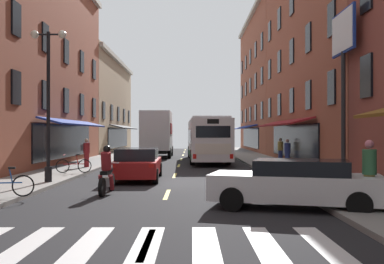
# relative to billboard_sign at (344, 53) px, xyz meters

# --- Properties ---
(ground_plane) EXTENTS (34.80, 80.00, 0.10)m
(ground_plane) POSITION_rel_billboard_sign_xyz_m (-7.05, 0.43, -5.41)
(ground_plane) COLOR black
(lane_centre_dashes) EXTENTS (0.14, 73.90, 0.01)m
(lane_centre_dashes) POSITION_rel_billboard_sign_xyz_m (-7.05, 0.18, -5.36)
(lane_centre_dashes) COLOR #DBCC4C
(lane_centre_dashes) RESTS_ON ground
(crosswalk_near) EXTENTS (7.10, 2.80, 0.01)m
(crosswalk_near) POSITION_rel_billboard_sign_xyz_m (-7.05, -9.57, -5.36)
(crosswalk_near) COLOR silver
(crosswalk_near) RESTS_ON ground
(sidewalk_left) EXTENTS (3.00, 80.00, 0.14)m
(sidewalk_left) POSITION_rel_billboard_sign_xyz_m (-12.95, 0.43, -5.29)
(sidewalk_left) COLOR gray
(sidewalk_left) RESTS_ON ground
(sidewalk_right) EXTENTS (3.00, 80.00, 0.14)m
(sidewalk_right) POSITION_rel_billboard_sign_xyz_m (-1.15, 0.43, -5.29)
(sidewalk_right) COLOR gray
(sidewalk_right) RESTS_ON ground
(billboard_sign) EXTENTS (0.40, 2.50, 6.96)m
(billboard_sign) POSITION_rel_billboard_sign_xyz_m (0.00, 0.00, 0.00)
(billboard_sign) COLOR black
(billboard_sign) RESTS_ON sidewalk_right
(transit_bus) EXTENTS (2.89, 12.55, 3.13)m
(transit_bus) POSITION_rel_billboard_sign_xyz_m (-5.11, 14.13, -3.71)
(transit_bus) COLOR silver
(transit_bus) RESTS_ON ground
(box_truck) EXTENTS (2.52, 7.12, 3.86)m
(box_truck) POSITION_rel_billboard_sign_xyz_m (-9.16, 19.23, -3.38)
(box_truck) COLOR white
(box_truck) RESTS_ON ground
(sedan_near) EXTENTS (2.09, 4.71, 1.41)m
(sedan_near) POSITION_rel_billboard_sign_xyz_m (-8.62, 1.52, -4.65)
(sedan_near) COLOR maroon
(sedan_near) RESTS_ON ground
(sedan_mid) EXTENTS (4.87, 2.91, 1.34)m
(sedan_mid) POSITION_rel_billboard_sign_xyz_m (-3.35, -5.83, -4.66)
(sedan_mid) COLOR silver
(sedan_mid) RESTS_ON ground
(motorcycle_rider) EXTENTS (0.62, 2.07, 1.66)m
(motorcycle_rider) POSITION_rel_billboard_sign_xyz_m (-9.12, -2.92, -4.65)
(motorcycle_rider) COLOR black
(motorcycle_rider) RESTS_ON ground
(bicycle_near) EXTENTS (1.71, 0.48, 0.91)m
(bicycle_near) POSITION_rel_billboard_sign_xyz_m (-11.98, 3.36, -4.86)
(bicycle_near) COLOR black
(bicycle_near) RESTS_ON sidewalk_left
(bicycle_mid) EXTENTS (1.70, 0.48, 0.91)m
(bicycle_mid) POSITION_rel_billboard_sign_xyz_m (-11.87, -4.61, -4.86)
(bicycle_mid) COLOR black
(bicycle_mid) RESTS_ON sidewalk_left
(pedestrian_near) EXTENTS (0.52, 0.37, 1.62)m
(pedestrian_near) POSITION_rel_billboard_sign_xyz_m (-12.27, 7.05, -4.37)
(pedestrian_near) COLOR maroon
(pedestrian_near) RESTS_ON sidewalk_left
(pedestrian_mid) EXTENTS (0.36, 0.36, 1.76)m
(pedestrian_mid) POSITION_rel_billboard_sign_xyz_m (-1.55, -6.35, -4.31)
(pedestrian_mid) COLOR #B29947
(pedestrian_mid) RESTS_ON sidewalk_right
(pedestrian_far) EXTENTS (0.36, 0.36, 1.61)m
(pedestrian_far) POSITION_rel_billboard_sign_xyz_m (-0.28, 11.15, -4.40)
(pedestrian_far) COLOR navy
(pedestrian_far) RESTS_ON sidewalk_right
(pedestrian_rear) EXTENTS (0.36, 0.36, 1.58)m
(pedestrian_rear) POSITION_rel_billboard_sign_xyz_m (-0.58, 7.73, -4.42)
(pedestrian_rear) COLOR navy
(pedestrian_rear) RESTS_ON sidewalk_right
(street_lamp_twin) EXTENTS (1.42, 0.32, 6.02)m
(street_lamp_twin) POSITION_rel_billboard_sign_xyz_m (-11.91, -0.55, -1.91)
(street_lamp_twin) COLOR black
(street_lamp_twin) RESTS_ON sidewalk_left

